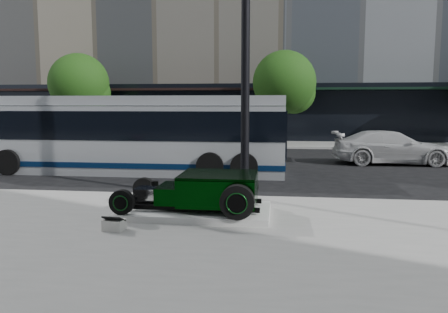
# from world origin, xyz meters

# --- Properties ---
(ground) EXTENTS (120.00, 120.00, 0.00)m
(ground) POSITION_xyz_m (0.00, 0.00, 0.00)
(ground) COLOR black
(ground) RESTS_ON ground
(sidewalk_far) EXTENTS (70.00, 4.00, 0.12)m
(sidewalk_far) POSITION_xyz_m (0.00, 14.00, 0.06)
(sidewalk_far) COLOR gray
(sidewalk_far) RESTS_ON ground
(street_trees) EXTENTS (29.80, 3.80, 5.70)m
(street_trees) POSITION_xyz_m (1.15, 13.07, 3.77)
(street_trees) COLOR black
(street_trees) RESTS_ON sidewalk_far
(display_plinth) EXTENTS (3.40, 1.80, 0.15)m
(display_plinth) POSITION_xyz_m (-1.16, -4.20, 0.20)
(display_plinth) COLOR silver
(display_plinth) RESTS_ON sidewalk_near
(hot_rod) EXTENTS (3.22, 2.00, 0.81)m
(hot_rod) POSITION_xyz_m (-0.83, -4.20, 0.70)
(hot_rod) COLOR black
(hot_rod) RESTS_ON display_plinth
(info_plaque) EXTENTS (0.43, 0.34, 0.31)m
(info_plaque) POSITION_xyz_m (-2.53, -5.65, 0.24)
(info_plaque) COLOR silver
(info_plaque) RESTS_ON sidewalk_near
(lamppost) EXTENTS (0.41, 0.41, 7.54)m
(lamppost) POSITION_xyz_m (-0.17, -2.28, 3.61)
(lamppost) COLOR black
(lamppost) RESTS_ON sidewalk_near
(transit_bus) EXTENTS (12.12, 2.88, 2.92)m
(transit_bus) POSITION_xyz_m (-5.04, 2.41, 1.49)
(transit_bus) COLOR silver
(transit_bus) RESTS_ON ground
(white_sedan) EXTENTS (5.07, 2.16, 1.46)m
(white_sedan) POSITION_xyz_m (5.64, 6.02, 0.73)
(white_sedan) COLOR silver
(white_sedan) RESTS_ON ground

